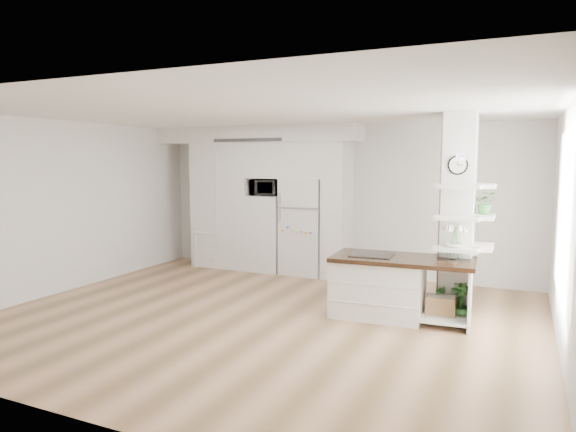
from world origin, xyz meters
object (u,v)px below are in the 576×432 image
kitchen_island (387,285)px  bookshelf (213,251)px  floor_plant_a (436,302)px  refrigerator (305,226)px

kitchen_island → bookshelf: 4.25m
kitchen_island → floor_plant_a: 0.68m
refrigerator → floor_plant_a: bearing=-33.5°
refrigerator → floor_plant_a: 3.21m
floor_plant_a → kitchen_island: bearing=-162.3°
kitchen_island → bookshelf: size_ratio=2.68×
refrigerator → bookshelf: (-1.87, -0.18, -0.57)m
kitchen_island → floor_plant_a: kitchen_island is taller
kitchen_island → refrigerator: bearing=132.7°
bookshelf → floor_plant_a: (4.49, -1.55, -0.09)m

